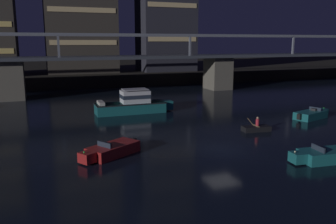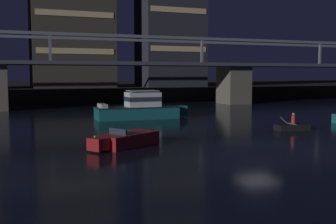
{
  "view_description": "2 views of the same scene",
  "coord_description": "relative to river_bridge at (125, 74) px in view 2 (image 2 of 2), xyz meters",
  "views": [
    {
      "loc": [
        -12.75,
        -22.77,
        8.13
      ],
      "look_at": [
        -0.32,
        11.16,
        0.92
      ],
      "focal_mm": 37.56,
      "sensor_mm": 36.0,
      "label": 1
    },
    {
      "loc": [
        -14.61,
        -22.33,
        4.31
      ],
      "look_at": [
        -1.7,
        11.53,
        1.05
      ],
      "focal_mm": 44.34,
      "sensor_mm": 36.0,
      "label": 2
    }
  ],
  "objects": [
    {
      "name": "cabin_cruiser_near_left",
      "position": [
        -2.73,
        -15.55,
        -3.33
      ],
      "size": [
        9.14,
        2.68,
        2.79
      ],
      "color": "#196066",
      "rests_on": "ground"
    },
    {
      "name": "dinghy_with_paddler",
      "position": [
        5.84,
        -27.92,
        -4.1
      ],
      "size": [
        2.71,
        2.49,
        1.36
      ],
      "color": "black",
      "rests_on": "ground"
    },
    {
      "name": "ground_plane",
      "position": [
        0.0,
        -32.06,
        -4.38
      ],
      "size": [
        400.0,
        400.0,
        0.0
      ],
      "primitive_type": "plane",
      "color": "black"
    },
    {
      "name": "far_riverbank",
      "position": [
        0.0,
        48.01,
        -3.28
      ],
      "size": [
        240.0,
        80.0,
        2.2
      ],
      "primitive_type": "cube",
      "color": "black",
      "rests_on": "ground"
    },
    {
      "name": "speedboat_near_center",
      "position": [
        -8.23,
        -30.44,
        -3.96
      ],
      "size": [
        4.81,
        3.74,
        1.16
      ],
      "color": "maroon",
      "rests_on": "ground"
    },
    {
      "name": "river_bridge",
      "position": [
        0.0,
        0.0,
        0.0
      ],
      "size": [
        105.87,
        6.4,
        9.38
      ],
      "color": "#605B51",
      "rests_on": "ground"
    },
    {
      "name": "tower_west_tall",
      "position": [
        -4.59,
        18.54,
        12.59
      ],
      "size": [
        13.28,
        11.63,
        29.84
      ],
      "color": "#38332D",
      "rests_on": "far_riverbank"
    }
  ]
}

